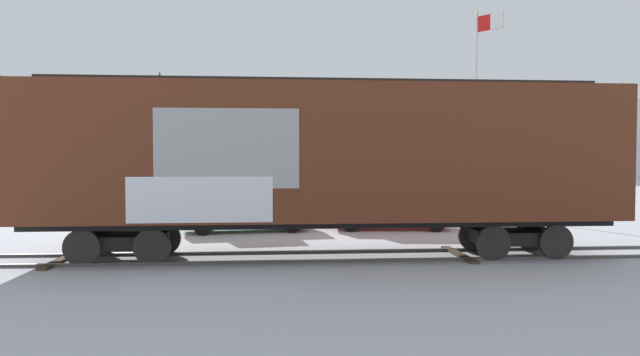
% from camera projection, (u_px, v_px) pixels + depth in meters
% --- Properties ---
extents(ground_plane, '(260.00, 260.00, 0.00)m').
position_uv_depth(ground_plane, '(341.00, 257.00, 14.76)').
color(ground_plane, '#B2B5BC').
extents(track, '(60.01, 2.73, 0.08)m').
position_uv_depth(track, '(318.00, 256.00, 14.71)').
color(track, '#4C4742').
rests_on(track, ground_plane).
extents(freight_car, '(15.66, 2.90, 4.80)m').
position_uv_depth(freight_car, '(324.00, 156.00, 14.62)').
color(freight_car, '#5B2B19').
rests_on(freight_car, ground_plane).
extents(flagpole, '(0.96, 1.16, 9.69)m').
position_uv_depth(flagpole, '(480.00, 89.00, 25.91)').
color(flagpole, silver).
rests_on(flagpole, ground_plane).
extents(hillside, '(144.53, 35.65, 14.91)m').
position_uv_depth(hillside, '(287.00, 142.00, 87.95)').
color(hillside, silver).
rests_on(hillside, ground_plane).
extents(parked_car_green, '(4.83, 2.36, 1.72)m').
position_uv_depth(parked_car_green, '(245.00, 208.00, 20.09)').
color(parked_car_green, '#1E5933').
rests_on(parked_car_green, ground_plane).
extents(parked_car_red, '(4.71, 2.20, 1.77)m').
position_uv_depth(parked_car_red, '(389.00, 205.00, 20.75)').
color(parked_car_red, '#B21E1E').
rests_on(parked_car_red, ground_plane).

